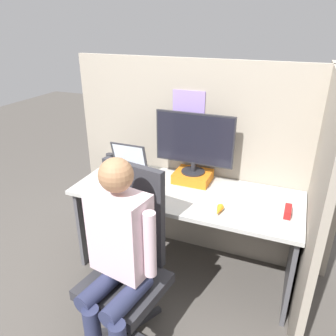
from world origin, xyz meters
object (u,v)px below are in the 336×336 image
(monitor, at_px, (194,141))
(laptop, at_px, (126,170))
(stapler, at_px, (288,211))
(paper_box, at_px, (193,176))
(carrot_toy, at_px, (219,210))
(office_chair, at_px, (129,256))
(person, at_px, (117,251))
(pen_cup, at_px, (110,160))

(monitor, bearing_deg, laptop, -166.80)
(stapler, bearing_deg, paper_box, 161.65)
(paper_box, relative_size, carrot_toy, 2.24)
(office_chair, height_order, person, person)
(monitor, distance_m, carrot_toy, 0.59)
(paper_box, xyz_separation_m, monitor, (0.00, 0.00, 0.30))
(monitor, height_order, carrot_toy, monitor)
(carrot_toy, xyz_separation_m, person, (-0.44, -0.58, -0.04))
(carrot_toy, bearing_deg, stapler, 20.03)
(laptop, height_order, office_chair, office_chair)
(pen_cup, bearing_deg, paper_box, -0.41)
(stapler, distance_m, office_chair, 1.07)
(laptop, bearing_deg, pen_cup, 150.94)
(laptop, relative_size, office_chair, 0.27)
(carrot_toy, distance_m, pen_cup, 1.15)
(stapler, xyz_separation_m, person, (-0.86, -0.73, -0.04))
(office_chair, bearing_deg, monitor, 78.96)
(carrot_toy, bearing_deg, paper_box, 128.10)
(paper_box, bearing_deg, office_chair, -101.08)
(laptop, relative_size, person, 0.24)
(laptop, distance_m, carrot_toy, 0.89)
(pen_cup, bearing_deg, stapler, -9.45)
(stapler, height_order, office_chair, office_chair)
(person, bearing_deg, monitor, 82.67)
(laptop, relative_size, pen_cup, 2.68)
(paper_box, xyz_separation_m, office_chair, (-0.16, -0.80, -0.23))
(paper_box, bearing_deg, stapler, -18.35)
(monitor, distance_m, person, 1.04)
(person, bearing_deg, laptop, 115.47)
(monitor, height_order, stapler, monitor)
(monitor, relative_size, office_chair, 0.55)
(office_chair, bearing_deg, person, -80.46)
(paper_box, distance_m, monitor, 0.30)
(monitor, xyz_separation_m, pen_cup, (-0.76, 0.00, -0.28))
(monitor, relative_size, person, 0.48)
(stapler, xyz_separation_m, office_chair, (-0.89, -0.55, -0.22))
(paper_box, bearing_deg, pen_cup, 179.59)
(laptop, xyz_separation_m, pen_cup, (-0.23, 0.13, 0.01))
(carrot_toy, xyz_separation_m, office_chair, (-0.47, -0.40, -0.22))
(monitor, height_order, office_chair, monitor)
(paper_box, xyz_separation_m, person, (-0.13, -0.97, -0.05))
(carrot_toy, distance_m, person, 0.72)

